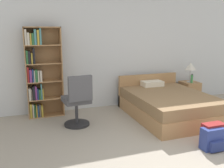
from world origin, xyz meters
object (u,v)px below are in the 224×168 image
object	(u,v)px
table_lamp	(191,67)
nightstand	(189,92)
office_chair	(78,101)
water_bottle	(192,79)
bed	(167,104)
bookshelf	(39,73)
backpack_blue	(213,139)
backpack_red	(213,136)

from	to	relation	value
table_lamp	nightstand	bearing A→B (deg)	37.02
office_chair	water_bottle	size ratio (longest dim) A/B	4.55
office_chair	water_bottle	distance (m)	3.14
bed	water_bottle	world-z (taller)	bed
bookshelf	table_lamp	distance (m)	3.69
nightstand	table_lamp	size ratio (longest dim) A/B	1.02
office_chair	backpack_blue	size ratio (longest dim) A/B	2.94
nightstand	backpack_red	size ratio (longest dim) A/B	1.35
bookshelf	bed	bearing A→B (deg)	-18.89
bookshelf	backpack_blue	xyz separation A→B (m)	(2.40, -2.47, -0.78)
office_chair	table_lamp	bearing A→B (deg)	13.53
nightstand	table_lamp	world-z (taller)	table_lamp
nightstand	backpack_blue	distance (m)	2.73
bed	backpack_blue	xyz separation A→B (m)	(-0.17, -1.59, -0.10)
office_chair	water_bottle	world-z (taller)	office_chair
water_bottle	bookshelf	bearing A→B (deg)	177.01
bookshelf	backpack_blue	distance (m)	3.54
bed	nightstand	distance (m)	1.40
bookshelf	water_bottle	world-z (taller)	bookshelf
bed	water_bottle	size ratio (longest dim) A/B	9.06
backpack_red	backpack_blue	world-z (taller)	backpack_red
table_lamp	backpack_blue	world-z (taller)	table_lamp
bed	office_chair	xyz separation A→B (m)	(-1.95, 0.03, 0.24)
nightstand	backpack_red	distance (m)	2.62
bookshelf	bed	size ratio (longest dim) A/B	0.93
bookshelf	backpack_red	bearing A→B (deg)	-43.90
bed	table_lamp	distance (m)	1.50
bed	nightstand	world-z (taller)	bed
nightstand	table_lamp	bearing A→B (deg)	-142.98
water_bottle	backpack_red	distance (m)	2.54
nightstand	water_bottle	xyz separation A→B (m)	(-0.04, -0.11, 0.36)
bookshelf	nightstand	xyz separation A→B (m)	(3.72, -0.08, -0.69)
water_bottle	backpack_blue	size ratio (longest dim) A/B	0.65
office_chair	nightstand	size ratio (longest dim) A/B	2.00
table_lamp	backpack_red	bearing A→B (deg)	-117.75
backpack_red	backpack_blue	distance (m)	0.12
bookshelf	bed	xyz separation A→B (m)	(2.57, -0.88, -0.69)
office_chair	water_bottle	bearing A→B (deg)	12.04
office_chair	nightstand	xyz separation A→B (m)	(3.10, 0.76, -0.25)
bed	water_bottle	xyz separation A→B (m)	(1.11, 0.69, 0.36)
backpack_blue	nightstand	bearing A→B (deg)	61.17
backpack_red	table_lamp	bearing A→B (deg)	62.25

